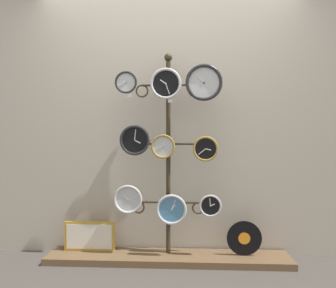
{
  "coord_description": "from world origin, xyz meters",
  "views": [
    {
      "loc": [
        0.16,
        -2.6,
        1.12
      ],
      "look_at": [
        0.0,
        0.36,
        1.06
      ],
      "focal_mm": 35.0,
      "sensor_mm": 36.0,
      "label": 1
    }
  ],
  "objects_px": {
    "display_stand": "(168,179)",
    "clock_middle_center": "(163,146)",
    "clock_top_center": "(166,84)",
    "picture_frame": "(89,236)",
    "clock_top_left": "(126,82)",
    "clock_bottom_center": "(172,209)",
    "clock_bottom_right": "(210,206)",
    "clock_bottom_left": "(128,199)",
    "clock_middle_left": "(135,140)",
    "clock_top_right": "(204,83)",
    "clock_middle_right": "(206,149)",
    "vinyl_record": "(244,238)"
  },
  "relations": [
    {
      "from": "display_stand",
      "to": "clock_middle_center",
      "type": "xyz_separation_m",
      "value": [
        -0.04,
        -0.09,
        0.3
      ]
    },
    {
      "from": "clock_top_center",
      "to": "clock_middle_center",
      "type": "distance_m",
      "value": 0.56
    },
    {
      "from": "picture_frame",
      "to": "clock_top_left",
      "type": "bearing_deg",
      "value": -10.75
    },
    {
      "from": "clock_bottom_center",
      "to": "clock_middle_center",
      "type": "bearing_deg",
      "value": 160.26
    },
    {
      "from": "clock_bottom_right",
      "to": "clock_top_left",
      "type": "bearing_deg",
      "value": 178.87
    },
    {
      "from": "clock_middle_center",
      "to": "clock_bottom_left",
      "type": "height_order",
      "value": "clock_middle_center"
    },
    {
      "from": "picture_frame",
      "to": "clock_bottom_center",
      "type": "bearing_deg",
      "value": -8.09
    },
    {
      "from": "clock_middle_left",
      "to": "clock_top_right",
      "type": "bearing_deg",
      "value": -1.13
    },
    {
      "from": "clock_top_left",
      "to": "clock_middle_left",
      "type": "relative_size",
      "value": 0.74
    },
    {
      "from": "display_stand",
      "to": "clock_middle_center",
      "type": "height_order",
      "value": "display_stand"
    },
    {
      "from": "clock_top_right",
      "to": "clock_bottom_right",
      "type": "xyz_separation_m",
      "value": [
        0.06,
        0.01,
        -1.09
      ]
    },
    {
      "from": "clock_middle_left",
      "to": "clock_bottom_center",
      "type": "relative_size",
      "value": 1.01
    },
    {
      "from": "clock_bottom_right",
      "to": "picture_frame",
      "type": "height_order",
      "value": "clock_bottom_right"
    },
    {
      "from": "clock_middle_left",
      "to": "clock_middle_right",
      "type": "bearing_deg",
      "value": -1.1
    },
    {
      "from": "display_stand",
      "to": "clock_top_left",
      "type": "relative_size",
      "value": 9.38
    },
    {
      "from": "clock_bottom_center",
      "to": "clock_bottom_left",
      "type": "bearing_deg",
      "value": 175.23
    },
    {
      "from": "clock_top_center",
      "to": "clock_top_right",
      "type": "height_order",
      "value": "clock_top_right"
    },
    {
      "from": "clock_middle_left",
      "to": "clock_middle_center",
      "type": "distance_m",
      "value": 0.26
    },
    {
      "from": "clock_top_center",
      "to": "clock_middle_center",
      "type": "xyz_separation_m",
      "value": [
        -0.03,
        0.02,
        -0.56
      ]
    },
    {
      "from": "clock_top_right",
      "to": "vinyl_record",
      "type": "height_order",
      "value": "clock_top_right"
    },
    {
      "from": "clock_middle_right",
      "to": "clock_bottom_center",
      "type": "xyz_separation_m",
      "value": [
        -0.3,
        -0.02,
        -0.54
      ]
    },
    {
      "from": "clock_bottom_center",
      "to": "clock_middle_right",
      "type": "bearing_deg",
      "value": 3.86
    },
    {
      "from": "clock_top_center",
      "to": "clock_middle_right",
      "type": "relative_size",
      "value": 1.24
    },
    {
      "from": "display_stand",
      "to": "clock_bottom_right",
      "type": "relative_size",
      "value": 9.49
    },
    {
      "from": "clock_middle_left",
      "to": "picture_frame",
      "type": "bearing_deg",
      "value": 170.03
    },
    {
      "from": "clock_top_left",
      "to": "clock_middle_left",
      "type": "bearing_deg",
      "value": -6.34
    },
    {
      "from": "clock_middle_left",
      "to": "picture_frame",
      "type": "height_order",
      "value": "clock_middle_left"
    },
    {
      "from": "clock_middle_center",
      "to": "clock_middle_right",
      "type": "distance_m",
      "value": 0.38
    },
    {
      "from": "clock_top_right",
      "to": "clock_middle_center",
      "type": "distance_m",
      "value": 0.67
    },
    {
      "from": "clock_top_left",
      "to": "clock_middle_right",
      "type": "distance_m",
      "value": 0.93
    },
    {
      "from": "clock_bottom_center",
      "to": "vinyl_record",
      "type": "xyz_separation_m",
      "value": [
        0.65,
        0.07,
        -0.27
      ]
    },
    {
      "from": "clock_middle_center",
      "to": "clock_bottom_right",
      "type": "bearing_deg",
      "value": -0.17
    },
    {
      "from": "clock_middle_center",
      "to": "vinyl_record",
      "type": "relative_size",
      "value": 0.69
    },
    {
      "from": "clock_middle_center",
      "to": "vinyl_record",
      "type": "bearing_deg",
      "value": 2.95
    },
    {
      "from": "clock_middle_right",
      "to": "clock_bottom_center",
      "type": "height_order",
      "value": "clock_middle_right"
    },
    {
      "from": "clock_top_left",
      "to": "clock_bottom_right",
      "type": "height_order",
      "value": "clock_top_left"
    },
    {
      "from": "clock_bottom_center",
      "to": "clock_top_center",
      "type": "bearing_deg",
      "value": 166.57
    },
    {
      "from": "clock_top_right",
      "to": "picture_frame",
      "type": "height_order",
      "value": "clock_top_right"
    },
    {
      "from": "display_stand",
      "to": "clock_middle_left",
      "type": "xyz_separation_m",
      "value": [
        -0.3,
        -0.08,
        0.36
      ]
    },
    {
      "from": "clock_top_right",
      "to": "clock_middle_right",
      "type": "xyz_separation_m",
      "value": [
        0.02,
        0.0,
        -0.59
      ]
    },
    {
      "from": "clock_middle_right",
      "to": "clock_bottom_left",
      "type": "xyz_separation_m",
      "value": [
        -0.7,
        0.01,
        -0.46
      ]
    },
    {
      "from": "clock_top_center",
      "to": "clock_bottom_left",
      "type": "distance_m",
      "value": 1.09
    },
    {
      "from": "clock_middle_center",
      "to": "clock_middle_right",
      "type": "relative_size",
      "value": 0.96
    },
    {
      "from": "clock_middle_right",
      "to": "vinyl_record",
      "type": "distance_m",
      "value": 0.88
    },
    {
      "from": "clock_middle_right",
      "to": "clock_bottom_right",
      "type": "relative_size",
      "value": 1.13
    },
    {
      "from": "clock_top_center",
      "to": "clock_middle_center",
      "type": "height_order",
      "value": "clock_top_center"
    },
    {
      "from": "display_stand",
      "to": "clock_middle_right",
      "type": "xyz_separation_m",
      "value": [
        0.34,
        -0.1,
        0.28
      ]
    },
    {
      "from": "clock_top_right",
      "to": "clock_middle_center",
      "type": "bearing_deg",
      "value": 178.83
    },
    {
      "from": "clock_middle_center",
      "to": "picture_frame",
      "type": "xyz_separation_m",
      "value": [
        -0.7,
        0.08,
        -0.85
      ]
    },
    {
      "from": "clock_middle_right",
      "to": "vinyl_record",
      "type": "relative_size",
      "value": 0.72
    }
  ]
}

